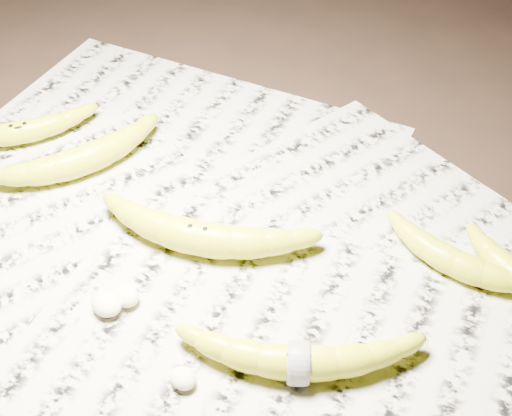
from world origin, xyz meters
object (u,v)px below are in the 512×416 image
Objects in this scene: banana_left_a at (19,130)px; banana_center at (199,236)px; banana_taped at (299,361)px; banana_left_b at (82,158)px; banana_upper_a at (457,261)px.

banana_left_a is 0.81× the size of banana_center.
banana_center is 1.05× the size of banana_taped.
banana_left_b is 0.40m from banana_taped.
banana_left_b is at bearing -50.48° from banana_left_a.
banana_center is at bearing -55.94° from banana_left_a.
banana_upper_a is at bearing -53.11° from banana_left_b.
banana_left_a is 0.90× the size of banana_left_b.
banana_left_a is at bearing 115.21° from banana_left_b.
banana_left_a is 0.51m from banana_taped.
banana_left_b is at bearing 134.04° from banana_taped.
banana_center reaches higher than banana_taped.
banana_center is (0.21, -0.01, 0.00)m from banana_left_b.
banana_center is at bearing 125.79° from banana_taped.
banana_taped is at bearing -80.93° from banana_left_b.
banana_left_a is 1.08× the size of banana_upper_a.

